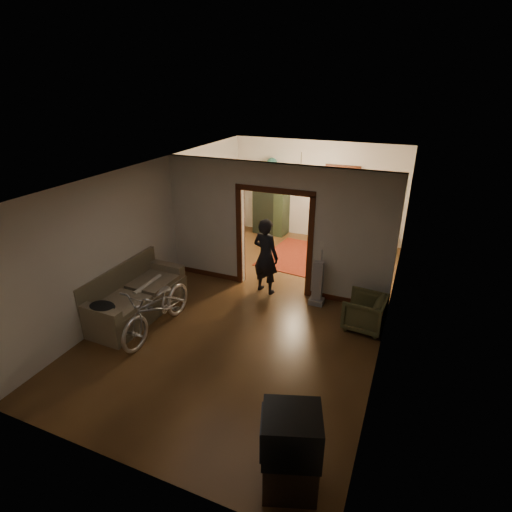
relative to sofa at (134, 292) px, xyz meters
The scene contains 24 objects.
floor 2.60m from the sofa, 32.54° to the left, with size 5.00×8.50×0.01m, color #3E2613.
ceiling 3.43m from the sofa, 32.54° to the left, with size 5.00×8.50×0.01m, color white.
wall_back 6.09m from the sofa, 69.07° to the left, with size 5.00×0.02×2.80m, color beige.
wall_left 1.68m from the sofa, 104.31° to the left, with size 0.02×8.50×2.80m, color beige.
wall_right 4.93m from the sofa, 16.44° to the left, with size 0.02×8.50×2.80m, color beige.
partition_wall 3.15m from the sofa, 44.62° to the left, with size 5.00×0.14×2.80m, color beige.
door_casing 3.08m from the sofa, 44.62° to the left, with size 1.74×0.20×2.32m, color #3E1B0E.
far_window 6.35m from the sofa, 62.95° to the left, with size 0.98×0.06×1.28m, color black.
chandelier 4.80m from the sofa, 60.96° to the left, with size 0.24×0.24×0.24m, color #FFE0A5.
light_switch 3.87m from the sofa, 32.60° to the left, with size 0.08×0.01×0.12m, color silver.
sofa is the anchor object (origin of this frame).
rolled_paper 0.32m from the sofa, 71.57° to the left, with size 0.11×0.11×0.84m, color beige.
jacket 0.93m from the sofa, 86.86° to the right, with size 0.50×0.37×0.14m, color black.
bicycle 0.85m from the sofa, 22.60° to the right, with size 0.68×1.94×1.02m, color silver.
armchair 4.46m from the sofa, 16.51° to the left, with size 0.71×0.73×0.67m, color #4B4B2A.
tv_stand 4.65m from the sofa, 30.55° to the right, with size 0.60×0.55×0.55m, color black.
crt_tv 4.66m from the sofa, 30.55° to the right, with size 0.64×0.57×0.55m, color black.
vacuum 3.69m from the sofa, 28.72° to the left, with size 0.30×0.24×0.98m, color gray.
person 2.79m from the sofa, 42.58° to the left, with size 0.62×0.41×1.69m, color black.
oriental_rug 4.56m from the sofa, 61.31° to the left, with size 1.66×2.18×0.02m, color #63170F.
locker 5.49m from the sofa, 81.20° to the left, with size 0.99×0.55×1.97m, color #23311D.
globe 5.65m from the sofa, 81.20° to the left, with size 0.30×0.30×0.30m, color #1E5972.
desk 5.89m from the sofa, 55.80° to the left, with size 1.11×0.62×0.82m, color #331E11.
desk_chair 5.46m from the sofa, 58.70° to the left, with size 0.38×0.38×0.86m, color #331E11.
Camera 1 is at (2.71, -6.80, 4.33)m, focal length 28.00 mm.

